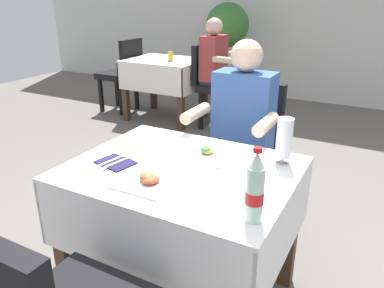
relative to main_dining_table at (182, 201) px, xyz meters
The scene contains 14 objects.
main_dining_table is the anchor object (origin of this frame).
chair_far_diner_seat 0.80m from the main_dining_table, 90.00° to the left, with size 0.44×0.50×0.97m.
seated_diner_far 0.71m from the main_dining_table, 88.97° to the left, with size 0.50×0.46×1.26m.
plate_near_camera 0.29m from the main_dining_table, 102.65° to the right, with size 0.25×0.25×0.05m.
plate_far_diner 0.27m from the main_dining_table, 75.18° to the left, with size 0.24×0.24×0.05m.
beer_glass_left 0.56m from the main_dining_table, 33.25° to the left, with size 0.07×0.07×0.22m.
cola_bottle_primary 0.60m from the main_dining_table, 30.75° to the right, with size 0.07×0.07×0.28m.
napkin_cutlery_set 0.37m from the main_dining_table, 159.26° to the right, with size 0.19×0.20×0.01m.
background_dining_table 3.11m from the main_dining_table, 123.64° to the left, with size 0.92×0.74×0.75m.
background_chair_left 3.53m from the main_dining_table, 132.70° to the left, with size 0.50×0.44×0.97m.
background_chair_right 2.80m from the main_dining_table, 112.19° to the left, with size 0.50×0.44×0.97m.
background_patron 2.78m from the main_dining_table, 111.25° to the left, with size 0.46×0.50×1.26m.
background_table_tumbler 3.01m from the main_dining_table, 122.38° to the left, with size 0.06×0.06×0.11m, color gold.
potted_plant_corner 4.04m from the main_dining_table, 110.54° to the left, with size 0.61×0.61×1.40m.
Camera 1 is at (0.71, -1.40, 1.50)m, focal length 35.27 mm.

